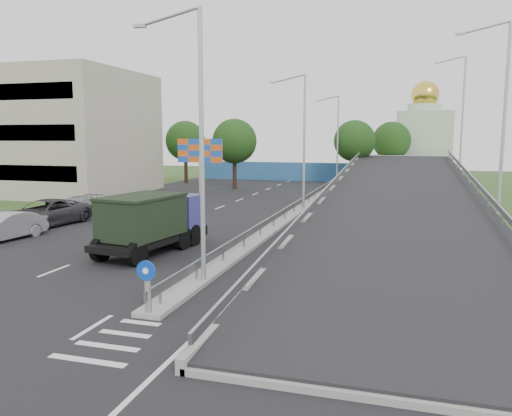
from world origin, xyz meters
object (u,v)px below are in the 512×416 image
at_px(parked_car_b, 4,227).
at_px(lamp_post_far, 336,136).
at_px(lamp_post_mid, 302,135).
at_px(billboard, 200,154).
at_px(lamp_post_near, 197,132).
at_px(dump_truck, 153,220).
at_px(sign_bollard, 147,286).
at_px(church, 423,140).
at_px(parked_car_c, 45,213).
at_px(parked_car_d, 77,207).

bearing_deg(parked_car_b, lamp_post_far, 76.25).
distance_m(lamp_post_mid, billboard, 9.47).
bearing_deg(lamp_post_near, dump_truck, 134.00).
bearing_deg(sign_bollard, lamp_post_far, 89.86).
bearing_deg(lamp_post_near, parked_car_b, 161.11).
relative_size(church, parked_car_c, 2.27).
bearing_deg(parked_car_b, lamp_post_mid, 55.95).
bearing_deg(parked_car_d, lamp_post_mid, 24.83).
bearing_deg(parked_car_d, church, 57.78).
bearing_deg(dump_truck, billboard, 114.13).
bearing_deg(billboard, parked_car_b, -103.91).
distance_m(lamp_post_near, lamp_post_mid, 20.00).
distance_m(lamp_post_mid, church, 35.41).
relative_size(sign_bollard, dump_truck, 0.24).
height_order(lamp_post_far, parked_car_d, lamp_post_far).
xyz_separation_m(sign_bollard, lamp_post_mid, (0.11, 23.83, 4.77)).
xyz_separation_m(lamp_post_near, billboard, (-9.11, 22.00, -1.62)).
relative_size(lamp_post_far, parked_car_b, 2.13).
distance_m(sign_bollard, parked_car_c, 19.12).
xyz_separation_m(billboard, dump_truck, (4.82, -17.56, -2.58)).
height_order(lamp_post_mid, church, church).
height_order(lamp_post_far, parked_car_b, lamp_post_far).
xyz_separation_m(lamp_post_near, lamp_post_mid, (0.00, 20.00, 0.00)).
distance_m(lamp_post_mid, parked_car_d, 17.17).
height_order(church, parked_car_b, church).
distance_m(billboard, parked_car_d, 11.36).
xyz_separation_m(billboard, parked_car_d, (-5.60, -9.25, -3.47)).
distance_m(lamp_post_near, parked_car_b, 15.05).
height_order(lamp_post_far, billboard, lamp_post_far).
relative_size(parked_car_b, parked_car_d, 0.96).
relative_size(sign_bollard, parked_car_c, 0.27).
bearing_deg(parked_car_c, church, 68.57).
relative_size(billboard, parked_car_d, 1.12).
bearing_deg(parked_car_c, sign_bollard, -35.31).
bearing_deg(church, lamp_post_mid, -106.22).
bearing_deg(dump_truck, lamp_post_far, 91.90).
bearing_deg(dump_truck, lamp_post_mid, 83.37).
height_order(billboard, parked_car_c, billboard).
bearing_deg(church, parked_car_c, -118.25).
distance_m(billboard, dump_truck, 18.39).
height_order(dump_truck, parked_car_d, dump_truck).
height_order(lamp_post_near, billboard, lamp_post_near).
xyz_separation_m(sign_bollard, parked_car_c, (-14.18, 12.83, -0.19)).
bearing_deg(billboard, lamp_post_far, 63.16).
relative_size(dump_truck, parked_car_b, 1.45).
bearing_deg(lamp_post_far, lamp_post_near, -90.00).
relative_size(lamp_post_mid, parked_car_c, 1.66).
xyz_separation_m(lamp_post_near, parked_car_c, (-14.29, 9.00, -4.96)).
distance_m(lamp_post_near, church, 54.90).
xyz_separation_m(billboard, parked_car_c, (-5.18, -13.00, -3.34)).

